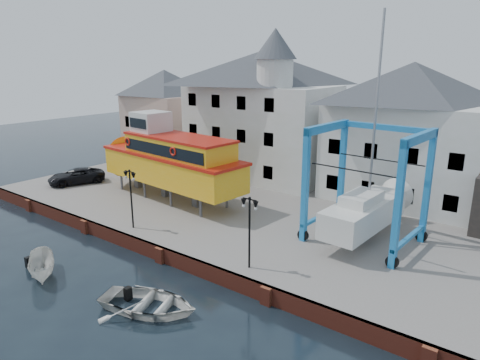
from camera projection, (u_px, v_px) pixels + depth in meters
The scene contains 13 objects.
ground at pixel (161, 262), 26.97m from camera, with size 140.00×140.00×0.00m, color black.
hardstanding at pixel (259, 208), 35.31m from camera, with size 44.00×22.00×1.00m, color slate.
quay_wall at pixel (162, 254), 26.91m from camera, with size 44.00×0.47×1.00m.
building_pink at pixel (166, 115), 49.58m from camera, with size 8.00×7.00×10.30m.
building_white_main at pixel (262, 113), 41.98m from camera, with size 14.00×8.30×14.00m.
building_white_right at pixel (408, 133), 34.63m from camera, with size 12.00×8.00×11.20m.
lamp_post_left at pixel (130, 184), 29.08m from camera, with size 1.12×0.32×4.20m.
lamp_post_right at pixel (250, 215), 23.30m from camera, with size 1.12×0.32×4.20m.
tour_boat at pixel (164, 158), 35.95m from camera, with size 16.66×5.42×7.13m.
travel_lift at pixel (370, 203), 27.71m from camera, with size 6.94×9.51×14.17m.
van at pixel (76, 176), 40.54m from camera, with size 2.34×5.08×1.41m, color black.
motorboat_a at pixel (43, 276), 25.26m from camera, with size 1.42×3.76×1.45m, color silver.
motorboat_b at pixel (149, 310), 21.77m from camera, with size 3.69×5.17×1.07m, color silver.
Camera 1 is at (18.74, -16.66, 12.26)m, focal length 32.00 mm.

